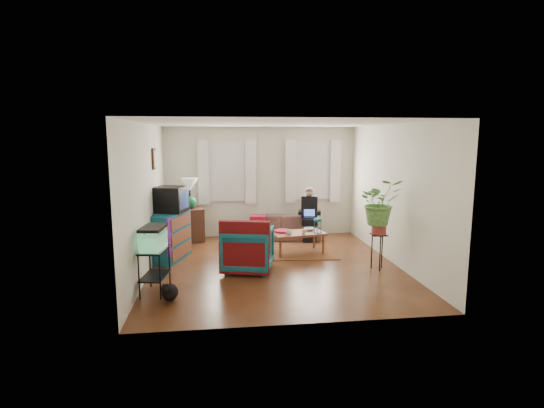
{
  "coord_description": "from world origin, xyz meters",
  "views": [
    {
      "loc": [
        -1.02,
        -7.53,
        2.37
      ],
      "look_at": [
        0.0,
        0.4,
        1.1
      ],
      "focal_mm": 28.0,
      "sensor_mm": 36.0,
      "label": 1
    }
  ],
  "objects": [
    {
      "name": "floor",
      "position": [
        0.0,
        0.0,
        0.0
      ],
      "size": [
        4.5,
        5.0,
        0.01
      ],
      "primitive_type": "cube",
      "color": "#4F2B14",
      "rests_on": "ground"
    },
    {
      "name": "serape_throw",
      "position": [
        -0.59,
        -0.53,
        0.61
      ],
      "size": [
        0.89,
        0.41,
        0.71
      ],
      "primitive_type": "cube",
      "rotation": [
        0.0,
        0.0,
        -0.25
      ],
      "color": "#9E0A0A",
      "rests_on": "armchair"
    },
    {
      "name": "wall_back",
      "position": [
        0.0,
        2.5,
        1.3
      ],
      "size": [
        4.5,
        0.01,
        2.6
      ],
      "primitive_type": "cube",
      "color": "silver",
      "rests_on": "floor"
    },
    {
      "name": "birdcage",
      "position": [
        0.98,
        0.71,
        0.6
      ],
      "size": [
        0.21,
        0.21,
        0.31
      ],
      "primitive_type": null,
      "rotation": [
        0.0,
        0.0,
        0.2
      ],
      "color": "#115B6B",
      "rests_on": "coffee_table"
    },
    {
      "name": "window_right",
      "position": [
        1.25,
        2.48,
        1.55
      ],
      "size": [
        1.08,
        0.04,
        1.38
      ],
      "primitive_type": "cube",
      "color": "white",
      "rests_on": "wall_back"
    },
    {
      "name": "aquarium_stand",
      "position": [
        -2.0,
        -1.14,
        0.35
      ],
      "size": [
        0.43,
        0.66,
        0.69
      ],
      "primitive_type": "cube",
      "rotation": [
        0.0,
        0.0,
        -0.14
      ],
      "color": "black",
      "rests_on": "floor"
    },
    {
      "name": "side_table",
      "position": [
        -1.65,
        2.1,
        0.38
      ],
      "size": [
        0.65,
        0.65,
        0.76
      ],
      "primitive_type": "cube",
      "rotation": [
        0.0,
        0.0,
        0.28
      ],
      "color": "#371E14",
      "rests_on": "floor"
    },
    {
      "name": "table_lamp",
      "position": [
        -1.65,
        2.1,
        1.09
      ],
      "size": [
        0.48,
        0.48,
        0.7
      ],
      "primitive_type": null,
      "rotation": [
        0.0,
        0.0,
        0.28
      ],
      "color": "white",
      "rests_on": "side_table"
    },
    {
      "name": "crt_tv",
      "position": [
        -1.94,
        0.79,
        1.17
      ],
      "size": [
        0.7,
        0.67,
        0.49
      ],
      "primitive_type": "cube",
      "rotation": [
        0.0,
        0.0,
        -0.32
      ],
      "color": "black",
      "rests_on": "dresser"
    },
    {
      "name": "armchair",
      "position": [
        -0.51,
        -0.2,
        0.43
      ],
      "size": [
        1.0,
        0.97,
        0.86
      ],
      "primitive_type": "imported",
      "rotation": [
        0.0,
        0.0,
        2.89
      ],
      "color": "#11506B",
      "rests_on": "floor"
    },
    {
      "name": "coffee_table",
      "position": [
        0.59,
        0.78,
        0.22
      ],
      "size": [
        1.16,
        0.78,
        0.44
      ],
      "primitive_type": "cube",
      "rotation": [
        0.0,
        0.0,
        0.2
      ],
      "color": "brown",
      "rests_on": "floor"
    },
    {
      "name": "plant_stand",
      "position": [
        1.81,
        -0.44,
        0.33
      ],
      "size": [
        0.28,
        0.28,
        0.65
      ],
      "primitive_type": "cube",
      "rotation": [
        0.0,
        0.0,
        -0.03
      ],
      "color": "black",
      "rests_on": "floor"
    },
    {
      "name": "window_left",
      "position": [
        -0.8,
        2.48,
        1.55
      ],
      "size": [
        1.08,
        0.04,
        1.38
      ],
      "primitive_type": "cube",
      "color": "white",
      "rests_on": "wall_back"
    },
    {
      "name": "black_cat",
      "position": [
        -1.75,
        -1.49,
        0.15
      ],
      "size": [
        0.32,
        0.41,
        0.31
      ],
      "primitive_type": "ellipsoid",
      "rotation": [
        0.0,
        0.0,
        -0.24
      ],
      "color": "black",
      "rests_on": "floor"
    },
    {
      "name": "wall_front",
      "position": [
        0.0,
        -2.5,
        1.3
      ],
      "size": [
        4.5,
        0.01,
        2.6
      ],
      "primitive_type": "cube",
      "color": "silver",
      "rests_on": "floor"
    },
    {
      "name": "cup_a",
      "position": [
        0.37,
        0.64,
        0.49
      ],
      "size": [
        0.14,
        0.14,
        0.09
      ],
      "primitive_type": "imported",
      "rotation": [
        0.0,
        0.0,
        0.2
      ],
      "color": "white",
      "rests_on": "coffee_table"
    },
    {
      "name": "seated_person",
      "position": [
        1.07,
        1.94,
        0.55
      ],
      "size": [
        0.55,
        0.64,
        1.1
      ],
      "primitive_type": null,
      "rotation": [
        0.0,
        0.0,
        -0.17
      ],
      "color": "black",
      "rests_on": "sofa"
    },
    {
      "name": "potted_plant",
      "position": [
        1.81,
        -0.44,
        1.1
      ],
      "size": [
        0.76,
        0.66,
        0.83
      ],
      "primitive_type": "imported",
      "rotation": [
        0.0,
        0.0,
        -0.03
      ],
      "color": "#599947",
      "rests_on": "plant_stand"
    },
    {
      "name": "aquarium",
      "position": [
        -2.0,
        -1.14,
        0.87
      ],
      "size": [
        0.39,
        0.6,
        0.36
      ],
      "primitive_type": "cube",
      "rotation": [
        0.0,
        0.0,
        -0.14
      ],
      "color": "#7FD899",
      "rests_on": "aquarium_stand"
    },
    {
      "name": "ceiling",
      "position": [
        0.0,
        0.0,
        2.6
      ],
      "size": [
        4.5,
        5.0,
        0.01
      ],
      "primitive_type": "cube",
      "color": "white",
      "rests_on": "wall_back"
    },
    {
      "name": "bowl",
      "position": [
        0.85,
        0.94,
        0.47
      ],
      "size": [
        0.25,
        0.25,
        0.05
      ],
      "primitive_type": "imported",
      "rotation": [
        0.0,
        0.0,
        0.2
      ],
      "color": "white",
      "rests_on": "coffee_table"
    },
    {
      "name": "curtains_right",
      "position": [
        1.25,
        2.4,
        1.55
      ],
      "size": [
        1.36,
        0.06,
        1.5
      ],
      "primitive_type": "cube",
      "color": "white",
      "rests_on": "wall_back"
    },
    {
      "name": "cup_b",
      "position": [
        0.67,
        0.62,
        0.49
      ],
      "size": [
        0.11,
        0.11,
        0.09
      ],
      "primitive_type": "imported",
      "rotation": [
        0.0,
        0.0,
        0.2
      ],
      "color": "beige",
      "rests_on": "coffee_table"
    },
    {
      "name": "snack_tray",
      "position": [
        0.27,
        0.87,
        0.46
      ],
      "size": [
        0.39,
        0.39,
        0.04
      ],
      "primitive_type": "cylinder",
      "rotation": [
        0.0,
        0.0,
        0.2
      ],
      "color": "#B21414",
      "rests_on": "coffee_table"
    },
    {
      "name": "dresser",
      "position": [
        -1.99,
        0.7,
        0.46
      ],
      "size": [
        0.81,
        1.14,
        0.93
      ],
      "primitive_type": "cube",
      "rotation": [
        0.0,
        0.0,
        -0.32
      ],
      "color": "#125670",
      "rests_on": "floor"
    },
    {
      "name": "area_rug",
      "position": [
        0.41,
        1.07,
        0.01
      ],
      "size": [
        2.13,
        1.77,
        0.01
      ],
      "primitive_type": "cube",
      "rotation": [
        0.0,
        0.0,
        -0.09
      ],
      "color": "maroon",
      "rests_on": "floor"
    },
    {
      "name": "curtains_left",
      "position": [
        -0.8,
        2.4,
        1.55
      ],
      "size": [
        1.36,
        0.06,
        1.5
      ],
      "primitive_type": "cube",
      "color": "white",
      "rests_on": "wall_back"
    },
    {
      "name": "sofa",
      "position": [
        0.42,
        2.05,
        0.36
      ],
      "size": [
        1.94,
        1.03,
        0.72
      ],
      "primitive_type": "imported",
      "rotation": [
        0.0,
        0.0,
        -0.17
      ],
      "color": "brown",
      "rests_on": "floor"
    },
    {
      "name": "wall_left",
      "position": [
        -2.25,
        0.0,
        1.3
      ],
      "size": [
        0.01,
        5.0,
        2.6
      ],
      "primitive_type": "cube",
      "color": "silver",
      "rests_on": "floor"
    },
    {
      "name": "wall_right",
      "position": [
        2.25,
        0.0,
        1.3
      ],
      "size": [
        0.01,
        5.0,
        2.6
      ],
      "primitive_type": "cube",
      "color": "silver",
      "rests_on": "floor"
    },
    {
      "name": "picture_frame",
      "position": [
        -2.21,
        0.85,
        1.95
      ],
      "size": [
        0.04,
        0.32,
        0.4
      ],
      "primitive_type": "cube",
      "color": "#3D2616",
      "rests_on": "wall_left"
    }
  ]
}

